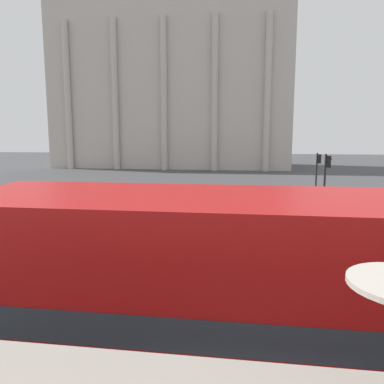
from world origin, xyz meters
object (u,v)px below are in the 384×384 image
object	(u,v)px
double_decker_bus	(307,315)
pedestrian_white	(88,223)
pedestrian_yellow	(178,200)
traffic_light_far	(318,169)
traffic_light_mid	(326,177)
plaza_building_left	(173,86)

from	to	relation	value
double_decker_bus	pedestrian_white	distance (m)	12.86
pedestrian_white	pedestrian_yellow	distance (m)	7.36
pedestrian_white	traffic_light_far	bearing A→B (deg)	20.29
traffic_light_mid	pedestrian_white	distance (m)	13.87
traffic_light_mid	pedestrian_yellow	size ratio (longest dim) A/B	2.31
pedestrian_yellow	pedestrian_white	bearing A→B (deg)	38.61
double_decker_bus	traffic_light_far	distance (m)	24.70
double_decker_bus	traffic_light_mid	world-z (taller)	double_decker_bus
traffic_light_far	pedestrian_yellow	world-z (taller)	traffic_light_far
double_decker_bus	plaza_building_left	distance (m)	56.71
plaza_building_left	traffic_light_mid	distance (m)	41.56
pedestrian_white	pedestrian_yellow	bearing A→B (deg)	38.73
plaza_building_left	traffic_light_far	world-z (taller)	plaza_building_left
double_decker_bus	plaza_building_left	world-z (taller)	plaza_building_left
double_decker_bus	plaza_building_left	size ratio (longest dim) A/B	0.29
traffic_light_far	double_decker_bus	bearing A→B (deg)	-100.67
traffic_light_far	pedestrian_white	bearing A→B (deg)	-131.28
plaza_building_left	pedestrian_white	bearing A→B (deg)	-84.15
double_decker_bus	pedestrian_yellow	size ratio (longest dim) A/B	6.35
double_decker_bus	plaza_building_left	bearing A→B (deg)	96.29
double_decker_bus	traffic_light_far	size ratio (longest dim) A/B	2.94
double_decker_bus	pedestrian_yellow	xyz separation A→B (m)	(-5.00, 16.89, -1.32)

